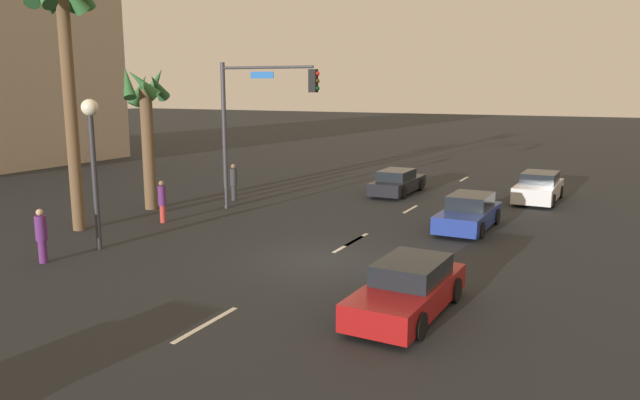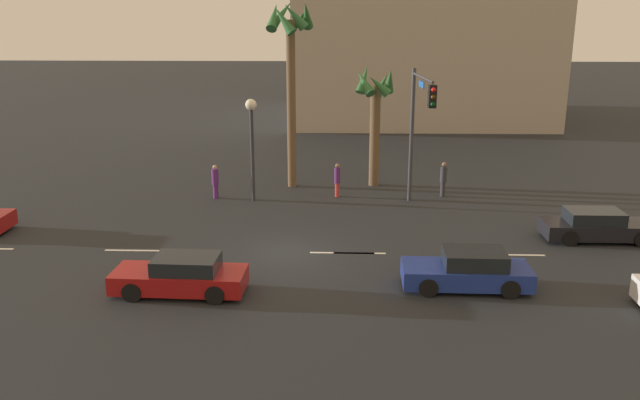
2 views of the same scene
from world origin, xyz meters
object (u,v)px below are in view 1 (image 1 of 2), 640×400
car_1 (398,182)px  pedestrian_0 (162,200)px  pedestrian_1 (234,181)px  streetlamp (92,143)px  palm_tree_1 (65,41)px  pedestrian_2 (41,235)px  car_0 (408,289)px  palm_tree_0 (146,113)px  car_3 (539,188)px  traffic_signal (254,112)px  car_4 (469,213)px

car_1 → pedestrian_0: size_ratio=2.64×
car_1 → pedestrian_1: (-5.41, 6.56, 0.36)m
streetlamp → palm_tree_1: bearing=59.5°
pedestrian_1 → streetlamp: bearing=-173.5°
car_1 → pedestrian_2: pedestrian_2 is taller
car_0 → car_1: size_ratio=0.97×
palm_tree_0 → palm_tree_1: size_ratio=0.66×
car_3 → pedestrian_2: (-18.13, 12.67, 0.26)m
palm_tree_0 → palm_tree_1: palm_tree_1 is taller
pedestrian_1 → palm_tree_1: size_ratio=0.18×
traffic_signal → pedestrian_0: 5.53m
pedestrian_0 → traffic_signal: bearing=-29.2°
car_0 → car_1: 17.01m
car_0 → pedestrian_2: 11.75m
traffic_signal → pedestrian_2: size_ratio=3.78×
palm_tree_1 → pedestrian_2: bearing=-145.2°
car_4 → palm_tree_1: 16.57m
car_0 → pedestrian_1: pedestrian_1 is taller
streetlamp → pedestrian_1: bearing=6.5°
palm_tree_1 → car_0: bearing=-100.4°
pedestrian_0 → pedestrian_2: size_ratio=1.00×
car_0 → pedestrian_2: size_ratio=2.58×
car_1 → car_3: car_3 is taller
car_3 → palm_tree_1: 21.97m
car_3 → traffic_signal: size_ratio=0.69×
car_0 → traffic_signal: size_ratio=0.68×
pedestrian_2 → pedestrian_1: bearing=3.7°
pedestrian_0 → palm_tree_0: size_ratio=0.27×
pedestrian_0 → car_4: bearing=-68.4°
car_3 → palm_tree_0: 18.90m
car_3 → pedestrian_2: bearing=145.1°
car_4 → traffic_signal: traffic_signal is taller
car_4 → pedestrian_0: 12.34m
pedestrian_0 → pedestrian_1: 5.44m
streetlamp → palm_tree_1: size_ratio=0.52×
palm_tree_1 → traffic_signal: bearing=-33.5°
car_3 → pedestrian_1: pedestrian_1 is taller
car_4 → palm_tree_0: (-2.58, 13.90, 3.75)m
traffic_signal → palm_tree_1: bearing=146.5°
car_4 → car_3: bearing=-13.0°
pedestrian_0 → pedestrian_2: (-6.18, -0.52, -0.02)m
car_1 → palm_tree_1: 17.05m
car_0 → pedestrian_1: (10.55, 12.46, 0.35)m
car_3 → pedestrian_2: 22.12m
traffic_signal → pedestrian_0: size_ratio=3.76×
pedestrian_0 → pedestrian_1: (5.43, 0.24, 0.02)m
car_0 → pedestrian_1: 16.33m
car_3 → traffic_signal: bearing=126.5°
car_0 → car_4: bearing=4.4°
car_3 → palm_tree_0: size_ratio=0.70×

